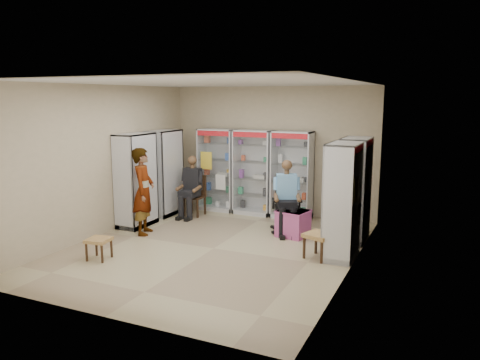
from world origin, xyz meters
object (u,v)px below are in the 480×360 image
at_px(seated_shopkeeper, 286,199).
at_px(woven_stool_b, 99,249).
at_px(cabinet_right_near, 342,201).
at_px(pink_trunk, 293,223).
at_px(cabinet_right_far, 355,190).
at_px(woven_stool_a, 319,246).
at_px(cabinet_back_right, 292,175).
at_px(cabinet_back_mid, 254,172).
at_px(cabinet_left_far, 165,173).
at_px(cabinet_left_near, 136,180).
at_px(wooden_chair, 194,196).
at_px(standing_man, 144,191).
at_px(cabinet_back_left, 218,170).
at_px(office_chair, 287,205).

relative_size(seated_shopkeeper, woven_stool_b, 3.80).
xyz_separation_m(cabinet_right_near, pink_trunk, (-1.14, 0.84, -0.73)).
relative_size(cabinet_right_far, woven_stool_a, 4.49).
xyz_separation_m(cabinet_back_right, cabinet_right_near, (1.63, -2.23, 0.00)).
distance_m(cabinet_back_mid, cabinet_back_right, 0.95).
xyz_separation_m(cabinet_back_mid, seated_shopkeeper, (1.22, -1.18, -0.29)).
distance_m(pink_trunk, woven_stool_a, 1.34).
height_order(cabinet_left_far, cabinet_left_near, same).
relative_size(cabinet_back_mid, woven_stool_b, 5.36).
height_order(cabinet_right_near, woven_stool_a, cabinet_right_near).
relative_size(pink_trunk, woven_stool_b, 1.48).
bearing_deg(woven_stool_b, cabinet_left_far, 102.64).
xyz_separation_m(wooden_chair, woven_stool_b, (0.02, -3.33, -0.28)).
distance_m(cabinet_back_right, standing_man, 3.39).
bearing_deg(cabinet_back_right, woven_stool_a, -62.07).
distance_m(cabinet_back_left, cabinet_right_far, 3.71).
bearing_deg(office_chair, cabinet_right_near, -62.95).
height_order(cabinet_back_left, wooden_chair, cabinet_back_left).
xyz_separation_m(cabinet_back_mid, woven_stool_b, (-1.18, -4.06, -0.81)).
distance_m(office_chair, pink_trunk, 0.44).
bearing_deg(office_chair, woven_stool_b, -153.40).
height_order(cabinet_right_near, seated_shopkeeper, cabinet_right_near).
bearing_deg(cabinet_left_near, seated_shopkeeper, 105.28).
bearing_deg(office_chair, cabinet_left_near, 172.07).
bearing_deg(seated_shopkeeper, cabinet_left_far, 151.27).
distance_m(cabinet_back_left, cabinet_right_near, 4.18).
xyz_separation_m(cabinet_back_mid, office_chair, (1.22, -1.13, -0.44)).
xyz_separation_m(cabinet_back_left, woven_stool_b, (-0.23, -4.06, -0.81)).
relative_size(cabinet_back_right, cabinet_right_far, 1.00).
distance_m(seated_shopkeeper, standing_man, 2.90).
bearing_deg(cabinet_back_left, cabinet_back_mid, 0.00).
distance_m(cabinet_right_far, cabinet_right_near, 1.10).
xyz_separation_m(pink_trunk, standing_man, (-2.82, -1.07, 0.62)).
height_order(cabinet_back_mid, cabinet_left_far, same).
distance_m(cabinet_left_near, woven_stool_a, 4.22).
bearing_deg(wooden_chair, seated_shopkeeper, -10.60).
bearing_deg(office_chair, pink_trunk, -73.15).
height_order(wooden_chair, woven_stool_a, wooden_chair).
height_order(cabinet_back_right, cabinet_left_near, same).
distance_m(cabinet_right_near, woven_stool_a, 0.87).
height_order(cabinet_back_mid, cabinet_right_near, same).
distance_m(wooden_chair, standing_man, 1.78).
distance_m(woven_stool_a, standing_man, 3.69).
height_order(cabinet_back_right, seated_shopkeeper, cabinet_back_right).
relative_size(cabinet_right_far, cabinet_left_far, 1.00).
bearing_deg(office_chair, cabinet_back_right, 79.33).
relative_size(cabinet_right_near, woven_stool_b, 5.36).
bearing_deg(cabinet_right_far, cabinet_back_mid, 66.35).
bearing_deg(pink_trunk, cabinet_back_mid, 136.07).
height_order(cabinet_left_near, woven_stool_a, cabinet_left_near).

